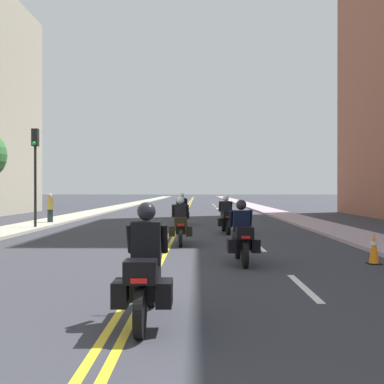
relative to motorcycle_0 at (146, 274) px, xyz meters
name	(u,v)px	position (x,y,z in m)	size (l,w,h in m)	color
ground_plane	(188,207)	(-0.33, 42.26, -0.67)	(264.00, 264.00, 0.00)	#32323A
sidewalk_left	(122,206)	(-7.43, 42.26, -0.61)	(2.14, 144.00, 0.12)	#A1A091
sidewalk_right	(254,206)	(6.78, 42.26, -0.61)	(2.14, 144.00, 0.12)	#A9919D
centreline_yellow_inner	(187,207)	(-0.45, 42.26, -0.66)	(0.12, 132.00, 0.01)	yellow
centreline_yellow_outer	(189,207)	(-0.21, 42.26, -0.66)	(0.12, 132.00, 0.01)	yellow
lane_dashes_white	(228,218)	(2.69, 23.26, -0.66)	(0.14, 56.40, 0.01)	silver
motorcycle_0	(146,274)	(0.00, 0.00, 0.00)	(0.76, 2.13, 1.65)	black
motorcycle_1	(242,237)	(1.80, 4.93, -0.01)	(0.77, 2.10, 1.58)	black
motorcycle_2	(180,225)	(0.14, 8.78, -0.01)	(0.78, 2.20, 1.60)	black
motorcycle_3	(226,218)	(1.92, 12.71, -0.03)	(0.78, 2.18, 1.61)	black
motorcycle_4	(182,212)	(-0.10, 17.13, -0.01)	(0.78, 2.18, 1.67)	black
traffic_cone_1	(374,248)	(5.04, 4.92, -0.27)	(0.31, 0.31, 0.81)	black
traffic_light_near	(35,160)	(-6.76, 14.42, 2.52)	(0.28, 0.38, 4.64)	black
pedestrian_1	(50,208)	(-7.07, 17.45, 0.17)	(0.40, 0.42, 1.64)	#222D2E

